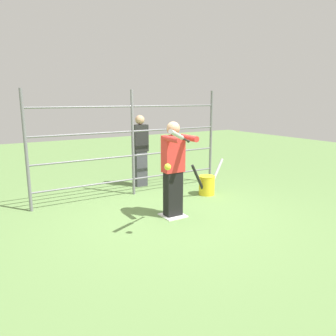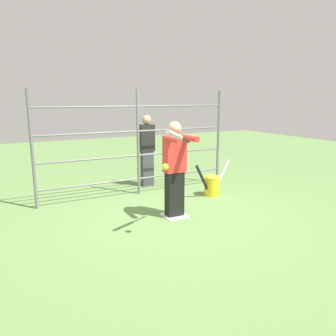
{
  "view_description": "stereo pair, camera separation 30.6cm",
  "coord_description": "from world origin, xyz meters",
  "px_view_note": "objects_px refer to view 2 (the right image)",
  "views": [
    {
      "loc": [
        2.97,
        4.68,
        2.05
      ],
      "look_at": [
        0.3,
        0.32,
        0.97
      ],
      "focal_mm": 35.0,
      "sensor_mm": 36.0,
      "label": 1
    },
    {
      "loc": [
        2.7,
        4.83,
        2.05
      ],
      "look_at": [
        0.3,
        0.32,
        0.97
      ],
      "focal_mm": 35.0,
      "sensor_mm": 36.0,
      "label": 2
    }
  ],
  "objects_px": {
    "bat_bucket": "(212,185)",
    "bystander_behind_fence": "(147,149)",
    "softball_in_flight": "(165,167)",
    "batter": "(175,167)",
    "baseball_bat_swinging": "(176,136)"
  },
  "relations": [
    {
      "from": "bat_bucket",
      "to": "bystander_behind_fence",
      "type": "bearing_deg",
      "value": -57.42
    },
    {
      "from": "batter",
      "to": "bat_bucket",
      "type": "height_order",
      "value": "batter"
    },
    {
      "from": "batter",
      "to": "bystander_behind_fence",
      "type": "bearing_deg",
      "value": -101.8
    },
    {
      "from": "softball_in_flight",
      "to": "bat_bucket",
      "type": "xyz_separation_m",
      "value": [
        -1.95,
        -1.54,
        -0.87
      ]
    },
    {
      "from": "batter",
      "to": "bystander_behind_fence",
      "type": "distance_m",
      "value": 2.22
    },
    {
      "from": "softball_in_flight",
      "to": "bystander_behind_fence",
      "type": "distance_m",
      "value": 3.14
    },
    {
      "from": "baseball_bat_swinging",
      "to": "bystander_behind_fence",
      "type": "bearing_deg",
      "value": -106.08
    },
    {
      "from": "bat_bucket",
      "to": "bystander_behind_fence",
      "type": "xyz_separation_m",
      "value": [
        0.9,
        -1.4,
        0.65
      ]
    },
    {
      "from": "baseball_bat_swinging",
      "to": "bat_bucket",
      "type": "xyz_separation_m",
      "value": [
        -1.72,
        -1.47,
        -1.3
      ]
    },
    {
      "from": "bystander_behind_fence",
      "to": "bat_bucket",
      "type": "bearing_deg",
      "value": 122.58
    },
    {
      "from": "batter",
      "to": "baseball_bat_swinging",
      "type": "relative_size",
      "value": 2.52
    },
    {
      "from": "softball_in_flight",
      "to": "bystander_behind_fence",
      "type": "relative_size",
      "value": 0.06
    },
    {
      "from": "batter",
      "to": "softball_in_flight",
      "type": "xyz_separation_m",
      "value": [
        0.6,
        0.78,
        0.2
      ]
    },
    {
      "from": "batter",
      "to": "bat_bucket",
      "type": "relative_size",
      "value": 1.47
    },
    {
      "from": "softball_in_flight",
      "to": "bat_bucket",
      "type": "distance_m",
      "value": 2.63
    }
  ]
}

